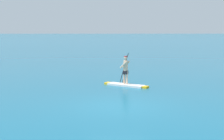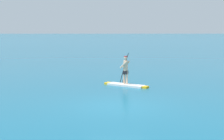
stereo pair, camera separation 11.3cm
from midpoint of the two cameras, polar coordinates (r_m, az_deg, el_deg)
ground at (r=14.73m, az=0.82°, el=-6.12°), size 440.00×440.00×0.00m
paddleboarder_mid_center at (r=19.76m, az=2.18°, el=-1.56°), size 2.57×1.94×1.95m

